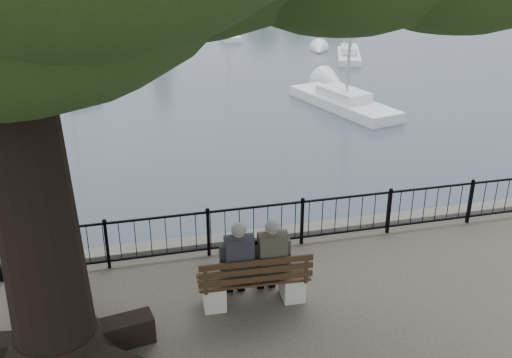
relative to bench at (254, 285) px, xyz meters
name	(u,v)px	position (x,y,z in m)	size (l,w,h in m)	color
harbor	(251,257)	(0.50, 2.34, -0.86)	(260.00, 260.00, 1.20)	#55514B
railing	(256,225)	(0.50, 1.84, 0.19)	(22.06, 0.06, 1.00)	black
bench	(254,285)	(0.00, 0.00, 0.00)	(2.00, 0.68, 1.04)	#A09E96
person_left	(238,264)	(-0.26, 0.13, 0.40)	(0.49, 0.83, 1.65)	black
person_right	(270,261)	(0.32, 0.10, 0.40)	(0.49, 0.83, 1.65)	#2D2A22
sailboat_b	(69,86)	(-4.25, 20.44, -1.03)	(3.04, 5.41, 11.23)	white
sailboat_c	(343,101)	(7.71, 14.70, -1.04)	(3.27, 6.41, 11.97)	white
sailboat_d	(349,54)	(12.27, 24.96, -1.08)	(2.96, 4.97, 8.90)	white
sailboat_g	(228,34)	(6.51, 34.73, -1.06)	(1.41, 4.63, 9.28)	white
sailboat_h	(80,25)	(-4.44, 41.89, -1.00)	(2.26, 6.27, 13.40)	white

